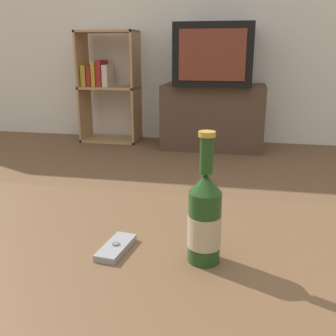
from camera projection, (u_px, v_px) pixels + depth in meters
coffee_table at (112, 280)px, 0.82m from camera, size 1.36×0.79×0.41m
tv_stand at (213, 117)px, 3.41m from camera, size 0.86×0.46×0.55m
television at (215, 55)px, 3.25m from camera, size 0.62×0.61×0.49m
bookshelf at (106, 84)px, 3.60m from camera, size 0.53×0.30×0.99m
beer_bottle at (205, 218)px, 0.77m from camera, size 0.07×0.07×0.27m
cell_phone at (116, 247)px, 0.84m from camera, size 0.06×0.12×0.02m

